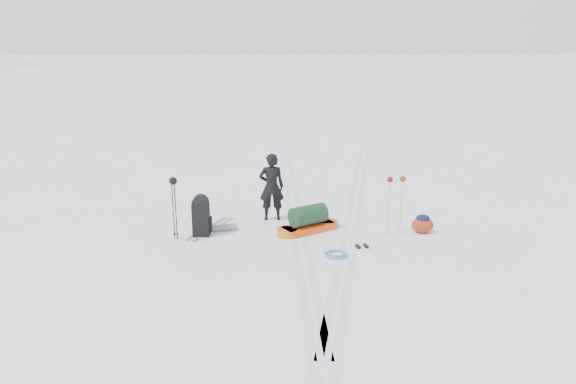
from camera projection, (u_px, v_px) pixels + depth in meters
name	position (u px, v px, depth m)	size (l,w,h in m)	color
ground	(299.00, 236.00, 12.45)	(200.00, 200.00, 0.00)	white
ski_tracks	(325.00, 223.00, 13.27)	(3.38, 17.97, 0.01)	silver
skier	(271.00, 187.00, 13.33)	(0.60, 0.39, 1.63)	black
pulk_sled	(308.00, 221.00, 12.70)	(1.57, 1.27, 0.61)	#F0420E
expedition_rucksack	(204.00, 217.00, 12.39)	(0.95, 0.61, 0.94)	black
ski_poles_black	(173.00, 189.00, 11.99)	(0.18, 0.17, 1.39)	black
ski_poles_silver	(396.00, 186.00, 12.31)	(0.42, 0.19, 1.33)	silver
touring_skis_grey	(210.00, 228.00, 12.89)	(0.87, 1.68, 0.06)	#999DA2
touring_skis_white	(362.00, 247.00, 11.76)	(0.70, 1.78, 0.07)	white
rope_coil	(336.00, 254.00, 11.36)	(0.56, 0.56, 0.06)	#5387CA
small_daypack	(422.00, 224.00, 12.60)	(0.57, 0.48, 0.42)	maroon
thermos_pair	(200.00, 213.00, 13.59)	(0.22, 0.30, 0.31)	#525659
stuff_sack	(301.00, 217.00, 13.40)	(0.40, 0.34, 0.22)	black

